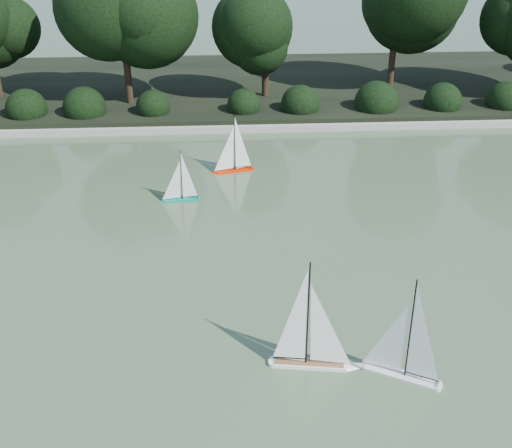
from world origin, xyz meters
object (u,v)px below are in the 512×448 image
at_px(sailboat_white_b, 317,351).
at_px(sailboat_teal, 177,192).
at_px(sailboat_white_a, 396,359).
at_px(sailboat_orange, 230,163).

xyz_separation_m(sailboat_white_b, sailboat_teal, (-2.13, 5.46, -0.08)).
height_order(sailboat_white_a, sailboat_orange, sailboat_white_a).
bearing_deg(sailboat_white_a, sailboat_white_b, 166.56).
bearing_deg(sailboat_white_b, sailboat_white_a, -13.44).
xyz_separation_m(sailboat_white_a, sailboat_teal, (-3.14, 5.70, -0.07)).
bearing_deg(sailboat_teal, sailboat_white_a, -61.13).
bearing_deg(sailboat_white_b, sailboat_teal, 111.31).
distance_m(sailboat_orange, sailboat_teal, 1.89).
xyz_separation_m(sailboat_white_a, sailboat_white_b, (-1.01, 0.24, 0.00)).
height_order(sailboat_white_b, sailboat_orange, sailboat_white_b).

